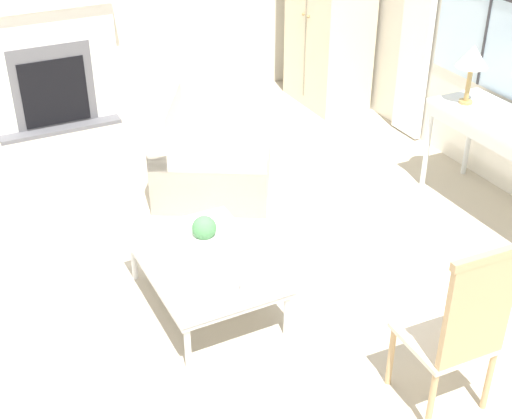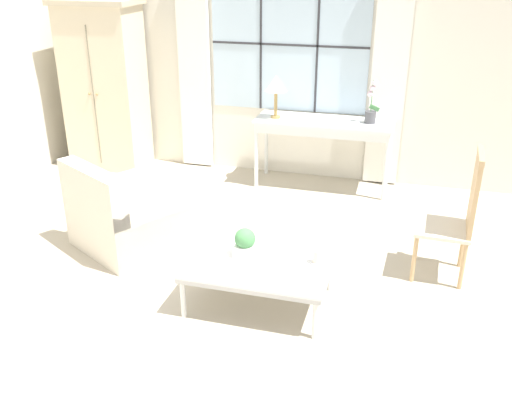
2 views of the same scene
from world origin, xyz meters
The scene contains 11 objects.
ground_plane centered at (0.00, 0.00, 0.00)m, with size 14.00×14.00×0.00m, color #B2A893.
wall_back_windowed centered at (0.00, 3.02, 1.39)m, with size 7.20×0.14×2.80m.
armoire centered at (-2.22, 2.67, 1.02)m, with size 0.99×0.61×2.02m.
console_table centered at (0.50, 2.67, 0.71)m, with size 1.54×0.54×0.79m.
table_lamp centered at (-0.05, 2.62, 1.17)m, with size 0.25×0.25×0.48m.
potted_orchid centered at (1.00, 2.69, 0.96)m, with size 0.16×0.12×0.48m.
armchair_upholstered centered at (-0.96, 0.74, 0.27)m, with size 1.22×1.24×0.84m.
side_chair_wooden centered at (1.90, 0.94, 0.60)m, with size 0.46×0.46×1.11m.
coffee_table centered at (0.45, 0.11, 0.33)m, with size 1.10×0.77×0.37m.
potted_plant_small centered at (0.32, 0.17, 0.48)m, with size 0.16×0.16×0.23m.
pillar_candle centered at (0.88, 0.20, 0.42)m, with size 0.10×0.10×0.12m.
Camera 2 is at (1.44, -3.53, 2.51)m, focal length 40.00 mm.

